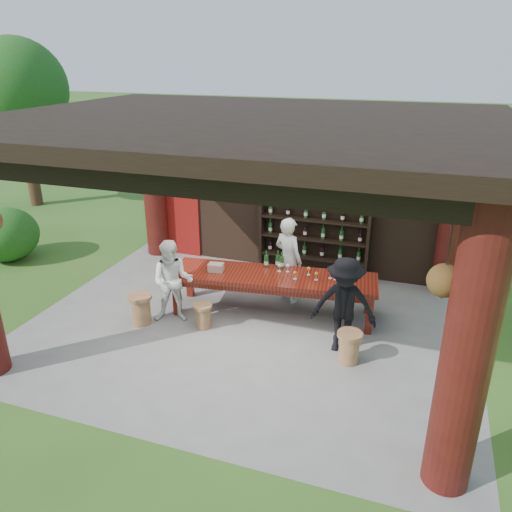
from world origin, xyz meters
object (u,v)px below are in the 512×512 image
(stool_near_right, at_px, (349,346))
(stool_near_left, at_px, (203,315))
(wine_shelf, at_px, (314,230))
(tasting_table, at_px, (273,281))
(guest_man, at_px, (344,305))
(host, at_px, (288,260))
(guest_woman, at_px, (173,282))
(stool_far_left, at_px, (141,309))
(napkin_basket, at_px, (216,267))

(stool_near_right, bearing_deg, stool_near_left, 175.01)
(wine_shelf, xyz_separation_m, tasting_table, (-0.29, -1.85, -0.37))
(stool_near_left, xyz_separation_m, stool_near_right, (2.50, -0.22, 0.04))
(stool_near_left, bearing_deg, wine_shelf, 65.12)
(guest_man, bearing_deg, host, 129.37)
(guest_woman, xyz_separation_m, guest_man, (2.91, 0.01, 0.04))
(stool_near_right, distance_m, stool_far_left, 3.56)
(stool_near_right, relative_size, guest_woman, 0.34)
(host, relative_size, guest_woman, 1.11)
(tasting_table, distance_m, guest_woman, 1.74)
(stool_near_left, relative_size, guest_man, 0.28)
(napkin_basket, bearing_deg, stool_near_left, -86.48)
(host, relative_size, guest_man, 1.05)
(stool_near_left, xyz_separation_m, guest_woman, (-0.58, 0.08, 0.51))
(stool_far_left, xyz_separation_m, napkin_basket, (1.02, 0.92, 0.53))
(tasting_table, bearing_deg, guest_woman, -152.80)
(tasting_table, xyz_separation_m, guest_woman, (-1.55, -0.80, 0.10))
(napkin_basket, bearing_deg, stool_near_right, -19.80)
(tasting_table, height_order, stool_far_left, tasting_table)
(tasting_table, bearing_deg, stool_near_right, -35.42)
(guest_man, bearing_deg, napkin_basket, 162.39)
(stool_far_left, relative_size, guest_woman, 0.37)
(tasting_table, relative_size, stool_near_left, 8.51)
(wine_shelf, relative_size, guest_woman, 1.54)
(host, distance_m, guest_man, 1.87)
(host, bearing_deg, wine_shelf, -74.48)
(tasting_table, height_order, guest_woman, guest_woman)
(host, height_order, guest_woman, host)
(guest_man, xyz_separation_m, napkin_basket, (-2.38, 0.61, 0.04))
(wine_shelf, bearing_deg, guest_woman, -124.82)
(guest_woman, bearing_deg, host, 21.93)
(wine_shelf, height_order, stool_near_left, wine_shelf)
(stool_near_right, height_order, guest_woman, guest_woman)
(host, bearing_deg, guest_woman, 64.33)
(stool_near_right, bearing_deg, host, 130.39)
(wine_shelf, xyz_separation_m, napkin_basket, (-1.30, -2.02, -0.18))
(stool_near_right, xyz_separation_m, guest_man, (-0.17, 0.31, 0.51))
(stool_near_right, height_order, stool_far_left, stool_far_left)
(stool_near_left, xyz_separation_m, host, (1.07, 1.46, 0.58))
(host, relative_size, napkin_basket, 6.25)
(stool_near_right, xyz_separation_m, host, (-1.43, 1.68, 0.55))
(napkin_basket, bearing_deg, tasting_table, 9.72)
(guest_woman, height_order, napkin_basket, guest_woman)
(wine_shelf, distance_m, stool_near_left, 3.10)
(stool_far_left, bearing_deg, stool_near_right, 0.13)
(tasting_table, xyz_separation_m, guest_man, (1.37, -0.78, 0.14))
(tasting_table, distance_m, napkin_basket, 1.04)
(stool_far_left, relative_size, guest_man, 0.35)
(guest_woman, bearing_deg, stool_near_left, -25.57)
(stool_near_left, bearing_deg, napkin_basket, 93.52)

